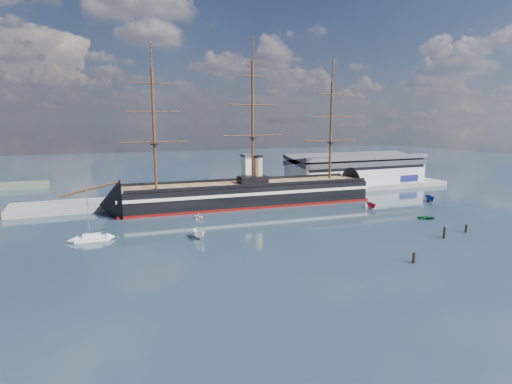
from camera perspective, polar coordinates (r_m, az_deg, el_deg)
name	(u,v)px	position (r m, az deg, el deg)	size (l,w,h in m)	color
ground	(279,216)	(135.75, 3.06, -3.16)	(600.00, 600.00, 0.00)	#1C2B39
quay	(262,195)	(171.91, 0.80, -0.45)	(180.00, 18.00, 2.00)	slate
warehouse	(356,169)	(198.13, 13.15, 2.95)	(63.00, 21.00, 11.60)	#B7BABC
quay_tower	(249,173)	(165.05, -1.00, 2.55)	(5.00, 5.00, 15.00)	silver
warship	(243,194)	(151.24, -1.74, -0.28)	(113.25, 20.50, 53.94)	black
sailboat	(92,238)	(114.78, -21.04, -5.72)	(8.22, 2.55, 13.09)	silver
motorboat_a	(199,239)	(110.44, -7.58, -6.19)	(7.47, 2.74, 2.99)	white
motorboat_c	(371,208)	(151.78, 15.13, -2.12)	(6.10, 2.24, 2.44)	maroon
motorboat_d	(199,219)	(131.91, -7.63, -3.60)	(5.65, 2.45, 2.07)	white
motorboat_e	(426,219)	(140.82, 21.78, -3.37)	(3.16, 1.27, 1.48)	#145D2F
motorboat_f	(430,201)	(171.86, 22.17, -1.17)	(6.99, 2.56, 2.80)	navy
piling_near_mid	(414,263)	(97.44, 20.27, -8.86)	(0.64, 0.64, 3.02)	black
piling_near_right	(444,238)	(120.01, 23.78, -5.66)	(0.64, 0.64, 3.73)	black
piling_far_right	(466,232)	(128.82, 26.19, -4.83)	(0.64, 0.64, 2.86)	black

